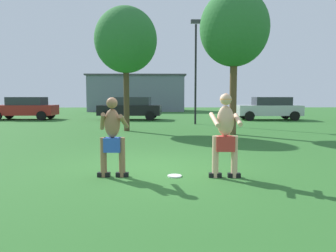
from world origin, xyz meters
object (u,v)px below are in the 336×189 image
(player_near, at_px, (202,103))
(car_red_near_post, at_px, (102,81))
(frisbee, at_px, (172,133))
(tree_right_field, at_px, (212,32))
(player_in_blue, at_px, (136,100))

(player_near, xyz_separation_m, car_red_near_post, (-5.83, 14.97, -0.08))
(frisbee, bearing_deg, car_red_near_post, 109.71)
(car_red_near_post, bearing_deg, player_near, -68.73)
(frisbee, bearing_deg, tree_right_field, 80.97)
(player_near, height_order, tree_right_field, tree_right_field)
(player_in_blue, bearing_deg, frisbee, 22.93)
(car_red_near_post, distance_m, tree_right_field, 8.11)
(player_near, distance_m, tree_right_field, 11.78)
(frisbee, relative_size, tree_right_field, 0.05)
(player_near, bearing_deg, frisbee, 133.16)
(player_near, distance_m, player_in_blue, 1.71)
(player_in_blue, relative_size, car_red_near_post, 0.40)
(player_in_blue, height_order, car_red_near_post, player_in_blue)
(player_in_blue, height_order, tree_right_field, tree_right_field)
(frisbee, relative_size, car_red_near_post, 0.06)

